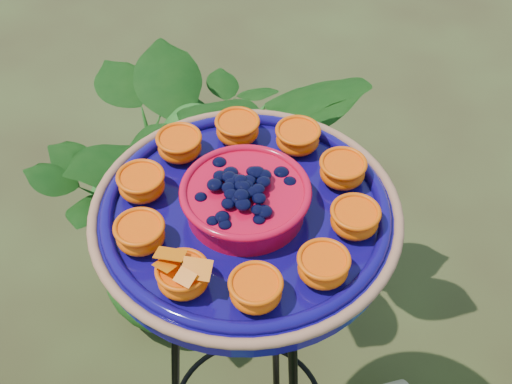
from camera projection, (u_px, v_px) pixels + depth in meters
tripod_stand at (248, 350)px, 1.47m from camera, size 0.41×0.41×0.97m
feeder_dish at (246, 212)px, 1.16m from camera, size 0.58×0.58×0.12m
shrub_back_left at (198, 170)px, 1.99m from camera, size 1.12×1.13×0.95m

